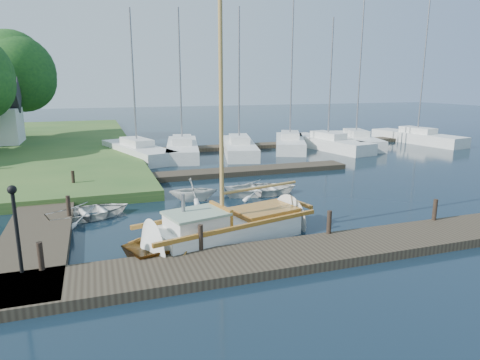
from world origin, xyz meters
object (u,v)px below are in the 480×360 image
object	(u,v)px
tender_c	(261,187)
marina_boat_2	(239,146)
mooring_post_2	(329,222)
marina_boat_0	(137,150)
marina_boat_5	(356,139)
mooring_post_1	(201,237)
mooring_post_4	(69,206)
mooring_post_0	(41,256)
sailboat	(231,229)
tender_b	(193,188)
marina_boat_4	(328,142)
dinghy	(187,235)
tree_7	(16,72)
mooring_post_3	(435,210)
lamp_post	(15,217)
marina_boat_1	(182,148)
tender_a	(90,210)
mooring_post_5	(73,179)
marina_boat_7	(417,136)
marina_boat_3	(290,142)

from	to	relation	value
tender_c	marina_boat_2	distance (m)	12.20
mooring_post_2	marina_boat_0	size ratio (longest dim) A/B	0.08
marina_boat_0	marina_boat_5	distance (m)	18.32
mooring_post_1	mooring_post_4	world-z (taller)	same
mooring_post_0	sailboat	bearing A→B (deg)	12.91
tender_b	marina_boat_5	size ratio (longest dim) A/B	0.18
marina_boat_4	marina_boat_5	distance (m)	3.26
dinghy	tree_7	world-z (taller)	tree_7
mooring_post_3	lamp_post	distance (m)	14.05
dinghy	tree_7	size ratio (longest dim) A/B	0.44
mooring_post_2	mooring_post_4	bearing A→B (deg)	149.53
mooring_post_1	mooring_post_3	distance (m)	9.00
mooring_post_4	marina_boat_1	bearing A→B (deg)	62.88
mooring_post_0	mooring_post_3	distance (m)	13.50
marina_boat_5	marina_boat_4	bearing A→B (deg)	117.26
marina_boat_0	marina_boat_2	world-z (taller)	marina_boat_2
mooring_post_4	dinghy	distance (m)	5.48
dinghy	mooring_post_4	bearing A→B (deg)	21.41
mooring_post_2	marina_boat_2	world-z (taller)	marina_boat_2
marina_boat_0	tree_7	world-z (taller)	marina_boat_0
tender_a	mooring_post_5	bearing A→B (deg)	-7.53
marina_boat_5	tree_7	xyz separation A→B (m)	(-27.32, 11.95, 5.62)
tender_b	marina_boat_2	world-z (taller)	marina_boat_2
mooring_post_5	marina_boat_5	size ratio (longest dim) A/B	0.07
lamp_post	tender_b	xyz separation A→B (m)	(6.29, 6.64, -1.29)
sailboat	marina_boat_1	world-z (taller)	marina_boat_1
mooring_post_1	marina_boat_7	bearing A→B (deg)	37.57
mooring_post_1	marina_boat_3	distance (m)	23.06
tender_a	sailboat	bearing A→B (deg)	-148.08
marina_boat_4	marina_boat_5	xyz separation A→B (m)	(3.17, 0.76, 0.02)
mooring_post_3	marina_boat_2	xyz separation A→B (m)	(-1.44, 18.51, -0.13)
mooring_post_1	marina_boat_0	size ratio (longest dim) A/B	0.08
marina_boat_4	tender_a	bearing A→B (deg)	113.98
mooring_post_5	marina_boat_0	xyz separation A→B (m)	(4.01, 9.23, -0.14)
mooring_post_4	tender_b	size ratio (longest dim) A/B	0.37
lamp_post	mooring_post_4	bearing A→B (deg)	78.69
tree_7	mooring_post_0	bearing A→B (deg)	-81.76
mooring_post_5	marina_boat_4	distance (m)	20.89
mooring_post_2	marina_boat_7	distance (m)	27.76
mooring_post_1	mooring_post_5	world-z (taller)	same
marina_boat_0	marina_boat_5	bearing A→B (deg)	-107.23
tree_7	mooring_post_4	bearing A→B (deg)	-79.14
tender_c	marina_boat_1	size ratio (longest dim) A/B	0.34
tender_b	lamp_post	bearing A→B (deg)	146.84
mooring_post_1	dinghy	distance (m)	1.12
mooring_post_3	marina_boat_2	world-z (taller)	marina_boat_2
marina_boat_2	mooring_post_3	bearing A→B (deg)	-161.22
mooring_post_1	mooring_post_0	bearing A→B (deg)	180.00
mooring_post_1	marina_boat_3	xyz separation A→B (m)	(12.30, 19.51, -0.12)
marina_boat_0	mooring_post_1	bearing A→B (deg)	163.16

